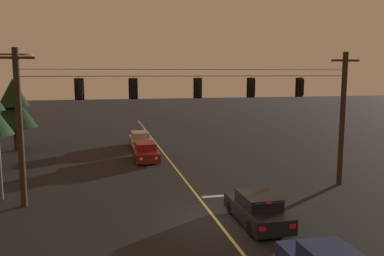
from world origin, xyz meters
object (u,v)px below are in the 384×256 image
(tree_verge_far, at_px, (14,105))
(traffic_light_centre, at_px, (198,88))
(traffic_light_right_inner, at_px, (252,88))
(traffic_light_left_inner, at_px, (133,89))
(street_lamp_corner, at_px, (3,112))
(traffic_light_leftmost, at_px, (79,89))
(car_oncoming_lead, at_px, (145,152))
(car_oncoming_trailing, at_px, (140,140))
(car_waiting_near_lane, at_px, (257,209))
(traffic_light_rightmost, at_px, (301,87))

(tree_verge_far, bearing_deg, traffic_light_centre, -51.34)
(traffic_light_right_inner, bearing_deg, traffic_light_left_inner, 180.00)
(street_lamp_corner, bearing_deg, traffic_light_centre, -7.97)
(traffic_light_leftmost, relative_size, traffic_light_left_inner, 1.00)
(car_oncoming_lead, bearing_deg, traffic_light_leftmost, -114.41)
(car_oncoming_lead, relative_size, tree_verge_far, 0.70)
(traffic_light_right_inner, distance_m, street_lamp_corner, 13.48)
(traffic_light_leftmost, xyz_separation_m, car_oncoming_trailing, (4.48, 15.34, -5.32))
(car_waiting_near_lane, height_order, tree_verge_far, tree_verge_far)
(traffic_light_centre, relative_size, traffic_light_right_inner, 1.00)
(street_lamp_corner, bearing_deg, car_oncoming_trailing, 58.63)
(traffic_light_leftmost, relative_size, traffic_light_rightmost, 1.00)
(traffic_light_left_inner, relative_size, traffic_light_centre, 1.00)
(car_waiting_near_lane, height_order, street_lamp_corner, street_lamp_corner)
(car_oncoming_trailing, distance_m, tree_verge_far, 11.35)
(traffic_light_right_inner, height_order, car_oncoming_lead, traffic_light_right_inner)
(car_oncoming_lead, bearing_deg, traffic_light_right_inner, -62.26)
(traffic_light_right_inner, bearing_deg, traffic_light_centre, 180.00)
(car_oncoming_lead, bearing_deg, traffic_light_left_inner, -99.42)
(traffic_light_right_inner, bearing_deg, street_lamp_corner, 173.86)
(traffic_light_leftmost, height_order, car_waiting_near_lane, traffic_light_leftmost)
(traffic_light_right_inner, xyz_separation_m, car_oncoming_trailing, (-4.87, 15.34, -5.32))
(traffic_light_leftmost, relative_size, street_lamp_corner, 0.16)
(traffic_light_left_inner, height_order, car_oncoming_lead, traffic_light_left_inner)
(traffic_light_centre, relative_size, car_oncoming_lead, 0.28)
(traffic_light_left_inner, distance_m, tree_verge_far, 18.31)
(traffic_light_leftmost, height_order, traffic_light_centre, same)
(car_oncoming_lead, relative_size, car_oncoming_trailing, 1.00)
(traffic_light_rightmost, bearing_deg, traffic_light_right_inner, 180.00)
(traffic_light_rightmost, distance_m, tree_verge_far, 24.54)
(traffic_light_leftmost, xyz_separation_m, car_oncoming_lead, (4.33, 9.54, -5.32))
(traffic_light_right_inner, distance_m, traffic_light_rightmost, 3.00)
(traffic_light_centre, height_order, tree_verge_far, traffic_light_centre)
(car_oncoming_lead, xyz_separation_m, tree_verge_far, (-10.68, 6.22, 3.36))
(car_waiting_near_lane, relative_size, street_lamp_corner, 0.55)
(traffic_light_centre, bearing_deg, tree_verge_far, 128.66)
(car_waiting_near_lane, bearing_deg, traffic_light_rightmost, 46.71)
(car_oncoming_trailing, height_order, tree_verge_far, tree_verge_far)
(traffic_light_right_inner, height_order, car_waiting_near_lane, traffic_light_right_inner)
(car_waiting_near_lane, xyz_separation_m, street_lamp_corner, (-11.85, 6.20, 4.09))
(traffic_light_leftmost, height_order, tree_verge_far, traffic_light_leftmost)
(tree_verge_far, bearing_deg, street_lamp_corner, -80.66)
(car_oncoming_trailing, relative_size, tree_verge_far, 0.70)
(traffic_light_left_inner, bearing_deg, tree_verge_far, 120.00)
(car_oncoming_lead, height_order, car_oncoming_trailing, same)
(traffic_light_centre, height_order, traffic_light_rightmost, same)
(traffic_light_leftmost, xyz_separation_m, traffic_light_centre, (6.26, 0.00, 0.00))
(tree_verge_far, bearing_deg, car_oncoming_trailing, -2.24)
(car_oncoming_lead, bearing_deg, traffic_light_rightmost, -49.96)
(traffic_light_centre, relative_size, traffic_light_rightmost, 1.00)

